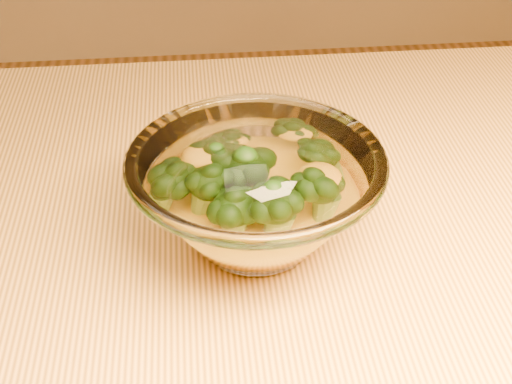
# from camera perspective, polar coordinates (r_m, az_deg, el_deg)

# --- Properties ---
(table) EXTENTS (1.20, 0.80, 0.75)m
(table) POSITION_cam_1_polar(r_m,az_deg,el_deg) (0.66, -1.42, -12.91)
(table) COLOR gold
(table) RESTS_ON ground
(glass_bowl) EXTENTS (0.21, 0.21, 0.09)m
(glass_bowl) POSITION_cam_1_polar(r_m,az_deg,el_deg) (0.59, 0.00, -0.36)
(glass_bowl) COLOR white
(glass_bowl) RESTS_ON table
(cheese_sauce) EXTENTS (0.12, 0.12, 0.03)m
(cheese_sauce) POSITION_cam_1_polar(r_m,az_deg,el_deg) (0.60, 0.00, -1.87)
(cheese_sauce) COLOR #F5B014
(cheese_sauce) RESTS_ON glass_bowl
(broccoli_heap) EXTENTS (0.16, 0.14, 0.06)m
(broccoli_heap) POSITION_cam_1_polar(r_m,az_deg,el_deg) (0.58, -0.42, 0.73)
(broccoli_heap) COLOR black
(broccoli_heap) RESTS_ON cheese_sauce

